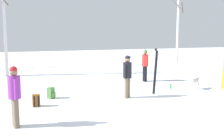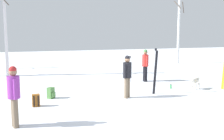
# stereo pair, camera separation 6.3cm
# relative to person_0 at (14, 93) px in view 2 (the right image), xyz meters

# --- Properties ---
(ground_plane) EXTENTS (60.00, 60.00, 0.00)m
(ground_plane) POSITION_rel_person_0_xyz_m (3.93, 0.61, -0.98)
(ground_plane) COLOR white
(person_0) EXTENTS (0.34, 0.51, 1.72)m
(person_0) POSITION_rel_person_0_xyz_m (0.00, 0.00, 0.00)
(person_0) COLOR #72604C
(person_0) RESTS_ON ground_plane
(person_1) EXTENTS (0.34, 0.52, 1.72)m
(person_1) POSITION_rel_person_0_xyz_m (6.59, 5.24, 0.00)
(person_1) COLOR black
(person_1) RESTS_ON ground_plane
(person_2) EXTENTS (0.41, 0.39, 1.72)m
(person_2) POSITION_rel_person_0_xyz_m (4.26, 2.11, 0.00)
(person_2) COLOR #72604C
(person_2) RESTS_ON ground_plane
(dog) EXTENTS (0.79, 0.51, 0.57)m
(dog) POSITION_rel_person_0_xyz_m (7.88, 2.62, -0.59)
(dog) COLOR beige
(dog) RESTS_ON ground_plane
(ski_pair_planted_0) EXTENTS (0.07, 0.21, 1.78)m
(ski_pair_planted_0) POSITION_rel_person_0_xyz_m (9.10, 2.18, -0.10)
(ski_pair_planted_0) COLOR yellow
(ski_pair_planted_0) RESTS_ON ground_plane
(ski_pair_planted_1) EXTENTS (0.27, 0.09, 1.95)m
(ski_pair_planted_1) POSITION_rel_person_0_xyz_m (5.68, 2.43, -0.01)
(ski_pair_planted_1) COLOR black
(ski_pair_planted_1) RESTS_ON ground_plane
(ski_poles_0) EXTENTS (0.07, 0.24, 1.39)m
(ski_poles_0) POSITION_rel_person_0_xyz_m (5.73, 5.31, -0.24)
(ski_poles_0) COLOR #B2B2BC
(ski_poles_0) RESTS_ON ground_plane
(backpack_0) EXTENTS (0.34, 0.34, 0.44)m
(backpack_0) POSITION_rel_person_0_xyz_m (1.35, 3.04, -0.77)
(backpack_0) COLOR #4C7F3F
(backpack_0) RESTS_ON ground_plane
(backpack_1) EXTENTS (0.26, 0.29, 0.44)m
(backpack_1) POSITION_rel_person_0_xyz_m (0.70, 2.01, -0.77)
(backpack_1) COLOR #99591E
(backpack_1) RESTS_ON ground_plane
(water_bottle_0) EXTENTS (0.07, 0.07, 0.21)m
(water_bottle_0) POSITION_rel_person_0_xyz_m (6.89, 3.12, -0.88)
(water_bottle_0) COLOR green
(water_bottle_0) RESTS_ON ground_plane
(birch_tree_3) EXTENTS (1.38, 1.35, 6.00)m
(birch_tree_3) POSITION_rel_person_0_xyz_m (-0.41, 9.62, 2.19)
(birch_tree_3) COLOR silver
(birch_tree_3) RESTS_ON ground_plane
(birch_tree_4) EXTENTS (0.99, 0.72, 6.31)m
(birch_tree_4) POSITION_rel_person_0_xyz_m (12.97, 12.01, 2.28)
(birch_tree_4) COLOR silver
(birch_tree_4) RESTS_ON ground_plane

